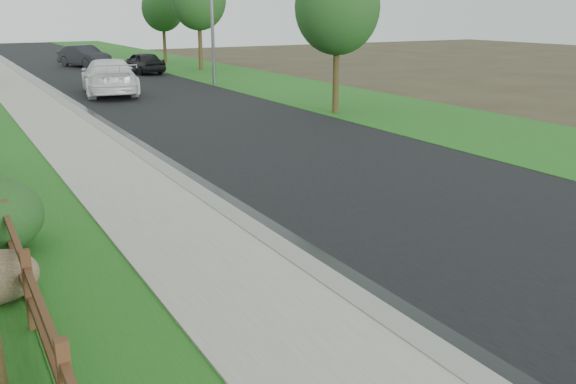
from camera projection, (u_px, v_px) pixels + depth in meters
road at (106, 77)px, 36.39m from camera, size 8.00×90.00×0.02m
curb at (31, 81)px, 34.38m from camera, size 0.40×90.00×0.12m
wet_gutter at (38, 81)px, 34.55m from camera, size 0.50×90.00×0.00m
sidewalk at (6, 82)px, 33.76m from camera, size 2.20×90.00×0.10m
verge_far at (213, 72)px, 39.66m from camera, size 6.00×90.00×0.04m
ranch_fence at (17, 254)px, 8.53m from camera, size 0.12×16.92×1.10m
white_suv at (109, 76)px, 28.86m from camera, size 3.25×6.10×1.68m
dark_car_mid at (142, 63)px, 38.44m from camera, size 2.17×4.16×1.35m
dark_car_far at (84, 56)px, 42.68m from camera, size 3.09×4.79×1.49m
tree_near_right at (337, 7)px, 22.65m from camera, size 3.20×3.20×5.76m
tree_far_right at (163, 8)px, 45.41m from camera, size 3.09×3.09×5.70m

